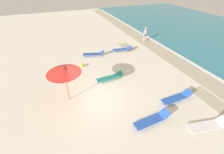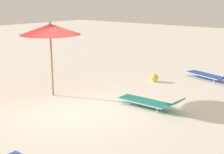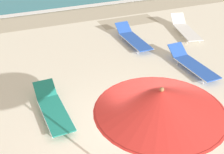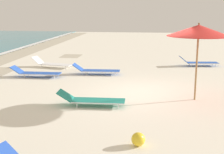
% 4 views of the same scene
% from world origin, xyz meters
% --- Properties ---
extents(ground_plane, '(60.00, 60.00, 0.16)m').
position_xyz_m(ground_plane, '(0.00, 0.01, -0.08)').
color(ground_plane, silver).
extents(beach_umbrella, '(2.10, 2.10, 2.62)m').
position_xyz_m(beach_umbrella, '(-0.55, -1.50, 2.36)').
color(beach_umbrella, '#9E7547').
rests_on(beach_umbrella, ground_plane).
extents(sun_lounger_under_umbrella, '(1.20, 2.29, 0.51)m').
position_xyz_m(sun_lounger_under_umbrella, '(-6.28, 1.92, 0.21)').
color(sun_lounger_under_umbrella, blue).
rests_on(sun_lounger_under_umbrella, ground_plane).
extents(sun_lounger_near_water_left, '(0.69, 2.19, 0.48)m').
position_xyz_m(sun_lounger_near_water_left, '(-1.66, 1.91, 0.21)').
color(sun_lounger_near_water_left, '#1E8475').
rests_on(sun_lounger_near_water_left, ground_plane).
extents(beach_ball, '(0.32, 0.32, 0.32)m').
position_xyz_m(beach_ball, '(-4.51, 0.28, 0.16)').
color(beach_ball, yellow).
rests_on(beach_ball, ground_plane).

